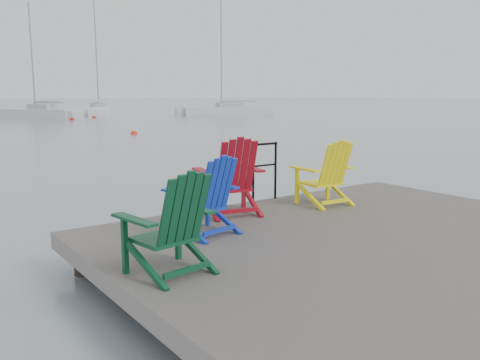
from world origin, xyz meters
TOP-DOWN VIEW (x-y plane):
  - ground at (0.00, 0.00)m, footprint 400.00×400.00m
  - dock at (0.00, 0.00)m, footprint 6.00×5.00m
  - handrail at (0.25, 2.45)m, footprint 0.48×0.04m
  - chair_green at (-2.49, 0.37)m, footprint 0.85×0.79m
  - chair_blue at (-1.52, 1.31)m, footprint 0.84×0.79m
  - chair_red at (-0.72, 1.96)m, footprint 0.97×0.91m
  - chair_yellow at (0.78, 1.64)m, footprint 0.81×0.76m
  - sailboat_near at (6.90, 41.37)m, footprint 5.35×6.86m
  - sailboat_mid at (13.89, 46.23)m, footprint 5.48×9.10m
  - sailboat_far at (24.05, 38.49)m, footprint 8.71×4.75m
  - buoy_a at (6.57, 21.46)m, footprint 0.38×0.38m
  - buoy_c at (8.44, 37.56)m, footprint 0.39×0.39m
  - buoy_d at (11.15, 40.00)m, footprint 0.39×0.39m

SIDE VIEW (x-z plane):
  - ground at x=0.00m, z-range 0.00..0.00m
  - buoy_a at x=6.57m, z-range -0.19..0.19m
  - buoy_c at x=8.44m, z-range -0.19..0.19m
  - buoy_d at x=11.15m, z-range -0.20..0.20m
  - dock at x=0.00m, z-range -0.35..1.05m
  - sailboat_mid at x=13.89m, z-range -5.75..6.46m
  - sailboat_far at x=24.05m, z-range -5.48..6.19m
  - sailboat_near at x=6.90m, z-range -4.57..5.28m
  - chair_blue at x=-1.52m, z-range 0.50..1.44m
  - chair_yellow at x=0.78m, z-range 0.50..1.47m
  - chair_green at x=-2.49m, z-range 0.50..1.47m
  - chair_red at x=-0.72m, z-range 0.50..1.56m
  - handrail at x=0.25m, z-range 0.59..1.49m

